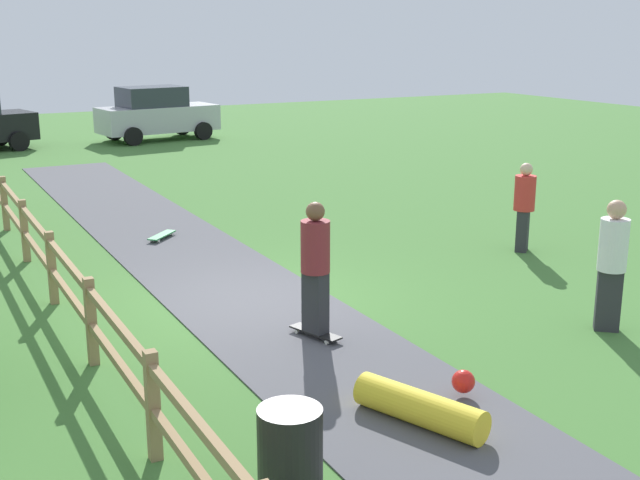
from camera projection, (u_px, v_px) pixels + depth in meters
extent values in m
plane|color=#427533|center=(250.00, 302.00, 12.32)|extent=(60.00, 60.00, 0.00)
cube|color=#515156|center=(250.00, 301.00, 12.32)|extent=(2.40, 28.00, 0.02)
cube|color=#997A51|center=(153.00, 406.00, 7.71)|extent=(0.12, 0.12, 1.10)
cube|color=#997A51|center=(91.00, 322.00, 9.91)|extent=(0.12, 0.12, 1.10)
cube|color=#997A51|center=(52.00, 268.00, 12.11)|extent=(0.12, 0.12, 1.10)
cube|color=#997A51|center=(25.00, 231.00, 14.32)|extent=(0.12, 0.12, 1.10)
cube|color=#997A51|center=(5.00, 204.00, 16.52)|extent=(0.12, 0.12, 1.10)
cube|color=#997A51|center=(70.00, 296.00, 11.02)|extent=(0.08, 18.00, 0.09)
cube|color=#997A51|center=(67.00, 263.00, 10.91)|extent=(0.08, 18.00, 0.09)
cylinder|color=black|center=(290.00, 458.00, 6.97)|extent=(0.56, 0.56, 0.90)
cube|color=black|center=(315.00, 332.00, 10.84)|extent=(0.44, 0.82, 0.02)
cylinder|color=silver|center=(297.00, 331.00, 10.99)|extent=(0.05, 0.07, 0.06)
cylinder|color=silver|center=(305.00, 328.00, 11.09)|extent=(0.05, 0.07, 0.06)
cylinder|color=silver|center=(327.00, 342.00, 10.61)|extent=(0.05, 0.07, 0.06)
cylinder|color=silver|center=(335.00, 339.00, 10.71)|extent=(0.05, 0.07, 0.06)
cube|color=#2D2D33|center=(315.00, 302.00, 10.73)|extent=(0.29, 0.37, 0.82)
cylinder|color=maroon|center=(315.00, 247.00, 10.55)|extent=(0.48, 0.48, 0.68)
sphere|color=brown|center=(315.00, 211.00, 10.43)|extent=(0.24, 0.24, 0.24)
cylinder|color=yellow|center=(420.00, 408.00, 8.45)|extent=(0.87, 1.50, 0.36)
sphere|color=red|center=(463.00, 381.00, 9.07)|extent=(0.26, 0.26, 0.26)
cube|color=#338C4C|center=(162.00, 235.00, 15.89)|extent=(0.71, 0.71, 0.02)
cylinder|color=silver|center=(165.00, 233.00, 16.18)|extent=(0.06, 0.06, 0.06)
cylinder|color=silver|center=(172.00, 234.00, 16.14)|extent=(0.06, 0.06, 0.06)
cylinder|color=silver|center=(151.00, 240.00, 15.66)|extent=(0.06, 0.06, 0.06)
cylinder|color=silver|center=(158.00, 241.00, 15.62)|extent=(0.06, 0.06, 0.06)
cube|color=#2D2D33|center=(608.00, 300.00, 11.08)|extent=(0.37, 0.36, 0.84)
cylinder|color=white|center=(613.00, 245.00, 10.88)|extent=(0.54, 0.54, 0.70)
sphere|color=tan|center=(617.00, 209.00, 10.76)|extent=(0.25, 0.25, 0.25)
cube|color=#2D2D33|center=(522.00, 231.00, 15.03)|extent=(0.37, 0.36, 0.76)
cylinder|color=red|center=(525.00, 193.00, 14.86)|extent=(0.54, 0.54, 0.64)
sphere|color=beige|center=(526.00, 169.00, 14.75)|extent=(0.23, 0.23, 0.23)
cylinder|color=black|center=(0.00, 136.00, 28.47)|extent=(0.68, 0.38, 0.64)
cylinder|color=black|center=(19.00, 141.00, 27.18)|extent=(0.68, 0.38, 0.64)
cube|color=#B7B7BC|center=(158.00, 119.00, 29.75)|extent=(4.38, 2.23, 0.90)
cube|color=#2D333D|center=(152.00, 97.00, 29.44)|extent=(2.38, 1.83, 0.70)
cylinder|color=black|center=(182.00, 126.00, 31.31)|extent=(0.67, 0.32, 0.64)
cylinder|color=black|center=(203.00, 131.00, 29.91)|extent=(0.67, 0.32, 0.64)
cylinder|color=black|center=(114.00, 131.00, 29.81)|extent=(0.67, 0.32, 0.64)
cylinder|color=black|center=(133.00, 136.00, 28.41)|extent=(0.67, 0.32, 0.64)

